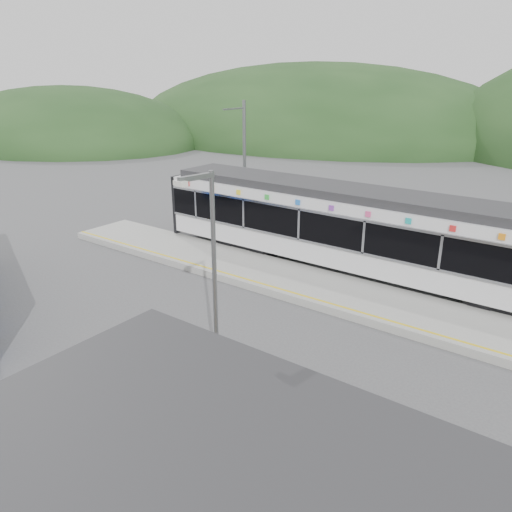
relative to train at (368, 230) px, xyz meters
The scene contains 7 objects.
ground 6.55m from the train, 105.12° to the right, with size 120.00×120.00×0.00m, color #4C4C4F.
hills 5.06m from the train, ahead, with size 146.00×149.00×26.00m.
platform 3.68m from the train, 120.99° to the right, with size 26.00×3.20×0.30m, color #9E9E99.
yellow_line 4.66m from the train, 112.06° to the right, with size 26.00×0.10×0.01m, color yellow.
train is the anchor object (origin of this frame).
catenary_mast_west 9.13m from the train, 163.44° to the left, with size 0.18×1.80×7.00m.
lamp_post 10.36m from the train, 88.75° to the right, with size 0.37×1.09×6.10m.
Camera 1 is at (9.81, -13.07, 8.28)m, focal length 35.00 mm.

